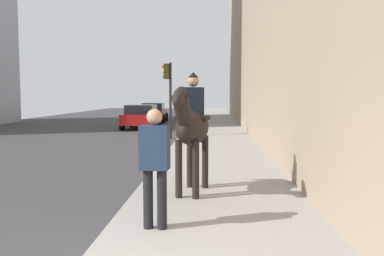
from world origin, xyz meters
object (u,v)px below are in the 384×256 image
object	(u,v)px
pedestrian_greeting	(155,160)
car_mid_lane	(154,112)
mounted_horse_near	(192,126)
traffic_light_near_curb	(168,88)
car_near_lane	(142,116)

from	to	relation	value
pedestrian_greeting	car_mid_lane	distance (m)	25.09
mounted_horse_near	pedestrian_greeting	bearing A→B (deg)	-1.09
car_mid_lane	traffic_light_near_curb	size ratio (longest dim) A/B	1.29
pedestrian_greeting	traffic_light_near_curb	distance (m)	13.21
car_mid_lane	traffic_light_near_curb	world-z (taller)	traffic_light_near_curb
car_near_lane	car_mid_lane	size ratio (longest dim) A/B	0.97
traffic_light_near_curb	car_near_lane	bearing A→B (deg)	21.31
car_mid_lane	mounted_horse_near	bearing A→B (deg)	-171.93
car_near_lane	mounted_horse_near	bearing A→B (deg)	-167.26
pedestrian_greeting	car_mid_lane	xyz separation A→B (m)	(24.84, 3.55, -0.34)
car_mid_lane	pedestrian_greeting	bearing A→B (deg)	-173.69
mounted_horse_near	car_mid_lane	world-z (taller)	mounted_horse_near
pedestrian_greeting	car_near_lane	size ratio (longest dim) A/B	0.39
mounted_horse_near	traffic_light_near_curb	world-z (taller)	traffic_light_near_curb
car_near_lane	traffic_light_near_curb	size ratio (longest dim) A/B	1.26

